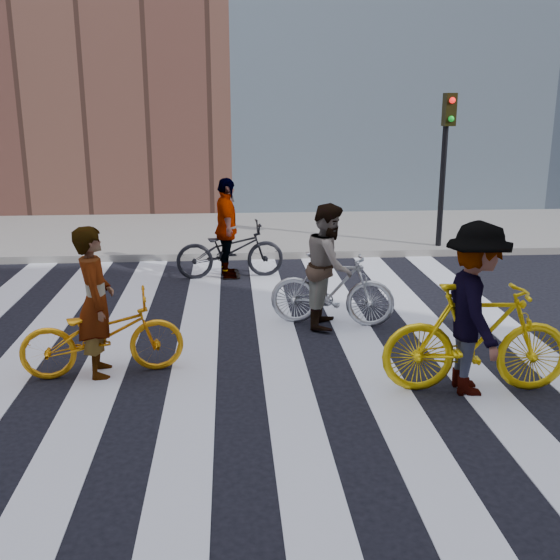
{
  "coord_description": "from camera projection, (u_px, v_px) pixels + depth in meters",
  "views": [
    {
      "loc": [
        -0.08,
        -8.13,
        3.17
      ],
      "look_at": [
        0.57,
        0.3,
        0.85
      ],
      "focal_mm": 42.0,
      "sensor_mm": 36.0,
      "label": 1
    }
  ],
  "objects": [
    {
      "name": "bike_dark_rear",
      "position": [
        230.0,
        250.0,
        12.02
      ],
      "size": [
        2.03,
        0.88,
        1.04
      ],
      "primitive_type": "imported",
      "rotation": [
        0.0,
        0.0,
        1.67
      ],
      "color": "black",
      "rests_on": "ground"
    },
    {
      "name": "rider_mid",
      "position": [
        329.0,
        265.0,
        9.36
      ],
      "size": [
        0.87,
        1.01,
        1.79
      ],
      "primitive_type": "imported",
      "rotation": [
        0.0,
        0.0,
        1.33
      ],
      "color": "slate",
      "rests_on": "ground"
    },
    {
      "name": "rider_left",
      "position": [
        96.0,
        302.0,
        7.63
      ],
      "size": [
        0.53,
        0.72,
        1.8
      ],
      "primitive_type": "imported",
      "rotation": [
        0.0,
        0.0,
        1.73
      ],
      "color": "slate",
      "rests_on": "ground"
    },
    {
      "name": "bike_silver_mid",
      "position": [
        332.0,
        289.0,
        9.45
      ],
      "size": [
        1.87,
        0.93,
        1.08
      ],
      "primitive_type": "imported",
      "rotation": [
        0.0,
        0.0,
        1.33
      ],
      "color": "#B0B4BA",
      "rests_on": "ground"
    },
    {
      "name": "bike_yellow_right",
      "position": [
        477.0,
        338.0,
        7.25
      ],
      "size": [
        2.12,
        0.73,
        1.26
      ],
      "primitive_type": "imported",
      "rotation": [
        0.0,
        0.0,
        1.5
      ],
      "color": "yellow",
      "rests_on": "ground"
    },
    {
      "name": "bike_yellow_left",
      "position": [
        102.0,
        335.0,
        7.74
      ],
      "size": [
        1.97,
        0.96,
        0.99
      ],
      "primitive_type": "imported",
      "rotation": [
        0.0,
        0.0,
        1.73
      ],
      "color": "#F99E0D",
      "rests_on": "ground"
    },
    {
      "name": "sidewalk_far",
      "position": [
        234.0,
        233.0,
        15.85
      ],
      "size": [
        100.0,
        5.0,
        0.15
      ],
      "primitive_type": "cube",
      "color": "gray",
      "rests_on": "ground"
    },
    {
      "name": "rider_right",
      "position": [
        475.0,
        309.0,
        7.16
      ],
      "size": [
        0.8,
        1.3,
        1.94
      ],
      "primitive_type": "imported",
      "rotation": [
        0.0,
        0.0,
        1.5
      ],
      "color": "slate",
      "rests_on": "ground"
    },
    {
      "name": "zebra_crosswalk",
      "position": [
        239.0,
        348.0,
        8.66
      ],
      "size": [
        8.25,
        10.0,
        0.01
      ],
      "color": "silver",
      "rests_on": "ground"
    },
    {
      "name": "rider_rear",
      "position": [
        227.0,
        229.0,
        11.91
      ],
      "size": [
        0.55,
        1.12,
        1.84
      ],
      "primitive_type": "imported",
      "rotation": [
        0.0,
        0.0,
        1.67
      ],
      "color": "slate",
      "rests_on": "ground"
    },
    {
      "name": "traffic_signal",
      "position": [
        446.0,
        145.0,
        13.5
      ],
      "size": [
        0.22,
        0.42,
        3.33
      ],
      "color": "black",
      "rests_on": "ground"
    },
    {
      "name": "ground",
      "position": [
        239.0,
        349.0,
        8.66
      ],
      "size": [
        100.0,
        100.0,
        0.0
      ],
      "primitive_type": "plane",
      "color": "black",
      "rests_on": "ground"
    }
  ]
}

